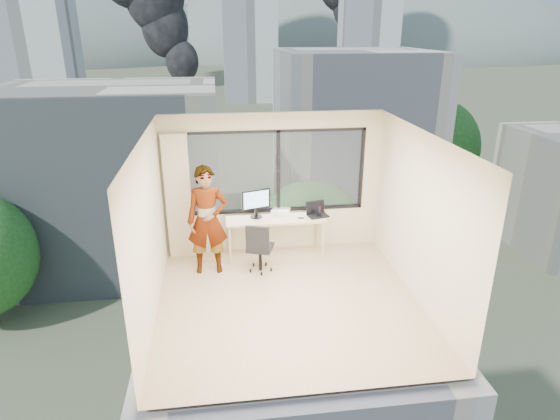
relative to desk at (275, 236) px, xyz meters
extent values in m
cube|color=#CAB183|center=(0.00, -1.66, -0.38)|extent=(4.00, 4.00, 0.01)
cube|color=white|center=(0.00, -1.66, 2.23)|extent=(4.00, 4.00, 0.01)
cube|color=beige|center=(0.00, -3.66, 0.93)|extent=(4.00, 0.01, 2.60)
cube|color=beige|center=(-2.00, -1.66, 0.93)|extent=(0.01, 4.00, 2.60)
cube|color=beige|center=(2.00, -1.66, 0.93)|extent=(0.01, 4.00, 2.60)
cube|color=beige|center=(-1.72, 0.22, 0.77)|extent=(0.45, 0.14, 2.30)
cube|color=#CDB189|center=(0.00, 0.00, 0.00)|extent=(1.80, 0.60, 0.75)
imported|color=#2D2D33|center=(-1.21, -0.46, 0.57)|extent=(0.69, 0.45, 1.89)
cube|color=white|center=(0.13, 0.22, 0.41)|extent=(0.39, 0.37, 0.08)
cube|color=black|center=(0.46, -0.10, 0.38)|extent=(0.12, 0.07, 0.01)
cylinder|color=black|center=(0.80, -0.07, 0.43)|extent=(0.09, 0.09, 0.10)
ellipsoid|color=#0C4C4B|center=(0.80, 0.19, 0.47)|extent=(0.26, 0.19, 0.18)
cube|color=#515B3D|center=(0.00, 118.34, -14.38)|extent=(400.00, 400.00, 0.04)
cube|color=#F0E5C9|center=(-9.00, 28.34, -7.38)|extent=(16.00, 12.00, 14.00)
cube|color=white|center=(12.00, 36.34, -6.38)|extent=(14.00, 13.00, 16.00)
cube|color=silver|center=(-35.00, 93.34, -0.38)|extent=(14.00, 14.00, 28.00)
cube|color=silver|center=(8.00, 118.34, 0.62)|extent=(13.00, 13.00, 30.00)
cube|color=silver|center=(45.00, 138.34, -1.38)|extent=(15.00, 15.00, 26.00)
cube|color=silver|center=(-60.00, 148.34, -3.38)|extent=(16.00, 14.00, 22.00)
ellipsoid|color=slate|center=(-120.00, 318.34, -14.38)|extent=(288.00, 216.00, 90.00)
ellipsoid|color=slate|center=(100.00, 318.34, -14.38)|extent=(300.00, 220.00, 96.00)
camera|label=1|loc=(-0.97, -7.95, 3.62)|focal=30.44mm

